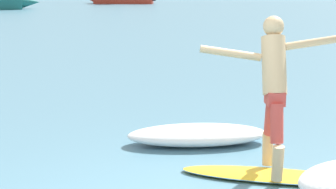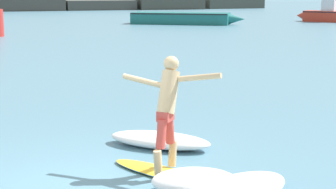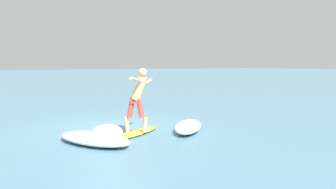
% 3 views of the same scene
% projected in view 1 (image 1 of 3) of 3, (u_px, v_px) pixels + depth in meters
% --- Properties ---
extents(surfboard, '(1.65, 2.17, 0.21)m').
position_uv_depth(surfboard, '(275.00, 176.00, 6.66)').
color(surfboard, yellow).
rests_on(surfboard, ground).
extents(surfer, '(1.34, 1.22, 1.84)m').
position_uv_depth(surfer, '(274.00, 81.00, 6.52)').
color(surfer, '#D3B180').
rests_on(surfer, surfboard).
extents(wave_foam_at_tail, '(2.03, 1.84, 0.28)m').
position_uv_depth(wave_foam_at_tail, '(197.00, 135.00, 7.98)').
color(wave_foam_at_tail, white).
rests_on(wave_foam_at_tail, ground).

